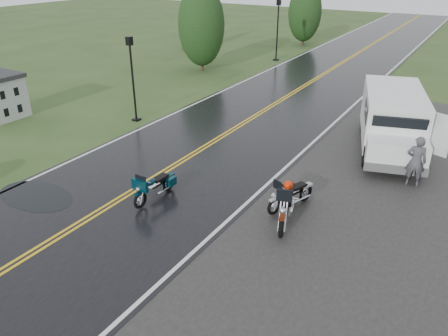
% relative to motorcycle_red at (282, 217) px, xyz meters
% --- Properties ---
extents(ground, '(120.00, 120.00, 0.00)m').
position_rel_motorcycle_red_xyz_m(ground, '(-5.58, -0.62, -0.73)').
color(ground, '#2D471E').
rests_on(ground, ground).
extents(road, '(8.00, 100.00, 0.04)m').
position_rel_motorcycle_red_xyz_m(road, '(-5.58, 9.38, -0.71)').
color(road, black).
rests_on(road, ground).
extents(motorcycle_red, '(1.60, 2.64, 1.47)m').
position_rel_motorcycle_red_xyz_m(motorcycle_red, '(0.00, 0.00, 0.00)').
color(motorcycle_red, '#5B1C0A').
rests_on(motorcycle_red, ground).
extents(motorcycle_teal, '(0.75, 1.95, 1.14)m').
position_rel_motorcycle_red_xyz_m(motorcycle_teal, '(-4.56, -0.89, -0.16)').
color(motorcycle_teal, '#042732').
rests_on(motorcycle_teal, ground).
extents(motorcycle_silver, '(1.34, 2.08, 1.16)m').
position_rel_motorcycle_red_xyz_m(motorcycle_silver, '(-0.70, 0.99, -0.16)').
color(motorcycle_silver, '#ACADB4').
rests_on(motorcycle_silver, ground).
extents(van_white, '(4.07, 6.77, 2.50)m').
position_rel_motorcycle_red_xyz_m(van_white, '(0.82, 6.07, 0.51)').
color(van_white, white).
rests_on(van_white, ground).
extents(person_at_van, '(0.74, 0.55, 1.86)m').
position_rel_motorcycle_red_xyz_m(person_at_van, '(2.64, 5.39, 0.20)').
color(person_at_van, '#46464B').
rests_on(person_at_van, ground).
extents(lamp_post_near_left, '(0.35, 0.35, 4.13)m').
position_rel_motorcycle_red_xyz_m(lamp_post_near_left, '(-10.41, 5.55, 1.33)').
color(lamp_post_near_left, black).
rests_on(lamp_post_near_left, ground).
extents(lamp_post_far_left, '(0.39, 0.39, 4.58)m').
position_rel_motorcycle_red_xyz_m(lamp_post_far_left, '(-10.37, 21.87, 1.56)').
color(lamp_post_far_left, black).
rests_on(lamp_post_far_left, ground).
extents(tree_left_mid, '(3.22, 3.22, 5.03)m').
position_rel_motorcycle_red_xyz_m(tree_left_mid, '(-13.46, 16.04, 1.78)').
color(tree_left_mid, '#1E3D19').
rests_on(tree_left_mid, ground).
extents(tree_left_far, '(2.96, 2.96, 4.56)m').
position_rel_motorcycle_red_xyz_m(tree_left_far, '(-11.09, 29.18, 1.55)').
color(tree_left_far, '#1E3D19').
rests_on(tree_left_far, ground).
extents(pine_left_far, '(2.26, 2.26, 4.70)m').
position_rel_motorcycle_red_xyz_m(pine_left_far, '(-18.44, 22.18, 1.62)').
color(pine_left_far, '#1E3D19').
rests_on(pine_left_far, ground).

